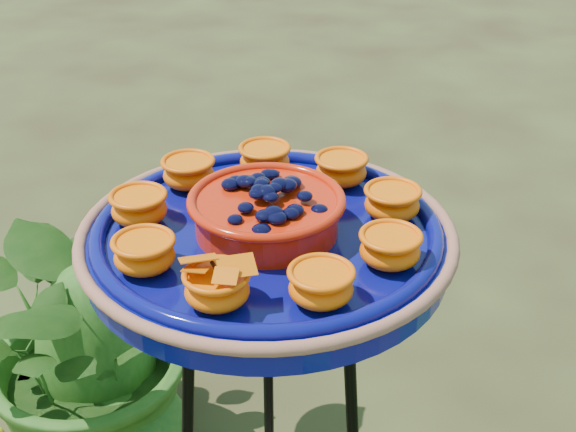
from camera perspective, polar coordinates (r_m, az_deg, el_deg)
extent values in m
torus|color=black|center=(1.12, -1.47, -3.58)|extent=(0.36, 0.36, 0.02)
cylinder|color=#080B63|center=(1.10, -1.50, -2.05)|extent=(0.64, 0.64, 0.04)
torus|color=#A86B4C|center=(1.09, -1.51, -1.17)|extent=(0.52, 0.52, 0.02)
torus|color=#080B63|center=(1.09, -1.51, -0.97)|extent=(0.48, 0.48, 0.02)
cylinder|color=red|center=(1.08, -1.53, 0.04)|extent=(0.25, 0.25, 0.05)
torus|color=red|center=(1.06, -1.54, 1.17)|extent=(0.21, 0.21, 0.01)
ellipsoid|color=black|center=(1.06, -1.55, 1.48)|extent=(0.17, 0.17, 0.04)
ellipsoid|color=#E54002|center=(1.12, 7.41, 0.77)|extent=(0.08, 0.08, 0.04)
cylinder|color=#E45F04|center=(1.11, 7.47, 1.64)|extent=(0.07, 0.07, 0.01)
ellipsoid|color=#E54002|center=(1.20, 3.80, 3.13)|extent=(0.08, 0.08, 0.04)
cylinder|color=#E45F04|center=(1.20, 3.83, 3.95)|extent=(0.07, 0.07, 0.01)
ellipsoid|color=#E54002|center=(1.24, -1.66, 3.89)|extent=(0.08, 0.08, 0.04)
cylinder|color=#E45F04|center=(1.23, -1.68, 4.70)|extent=(0.07, 0.07, 0.01)
ellipsoid|color=#E54002|center=(1.20, -7.07, 2.91)|extent=(0.08, 0.08, 0.04)
cylinder|color=#E45F04|center=(1.19, -7.13, 3.74)|extent=(0.07, 0.07, 0.01)
ellipsoid|color=#E54002|center=(1.12, -10.53, 0.42)|extent=(0.08, 0.08, 0.04)
cylinder|color=#E45F04|center=(1.11, -10.62, 1.28)|extent=(0.07, 0.07, 0.01)
ellipsoid|color=#E54002|center=(1.01, -10.16, -2.85)|extent=(0.08, 0.08, 0.04)
cylinder|color=#E45F04|center=(1.00, -10.25, -1.93)|extent=(0.07, 0.07, 0.01)
ellipsoid|color=#E54002|center=(0.94, -5.06, -5.32)|extent=(0.08, 0.08, 0.04)
cylinder|color=#E45F04|center=(0.93, -5.12, -4.35)|extent=(0.07, 0.07, 0.01)
ellipsoid|color=#E54002|center=(0.94, 2.36, -5.16)|extent=(0.08, 0.08, 0.04)
cylinder|color=#E45F04|center=(0.93, 2.38, -4.19)|extent=(0.07, 0.07, 0.01)
ellipsoid|color=#E54002|center=(1.02, 7.26, -2.50)|extent=(0.08, 0.08, 0.04)
cylinder|color=#E45F04|center=(1.01, 7.33, -1.57)|extent=(0.07, 0.07, 0.01)
cylinder|color=black|center=(0.92, -5.15, -3.78)|extent=(0.02, 0.03, 0.00)
cube|color=#FF6A05|center=(0.93, -6.41, -3.02)|extent=(0.05, 0.05, 0.01)
cube|color=#FF6A05|center=(0.91, -3.67, -3.58)|extent=(0.05, 0.05, 0.01)
imported|color=#1F4F15|center=(1.99, -13.76, -7.74)|extent=(0.87, 0.92, 0.80)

